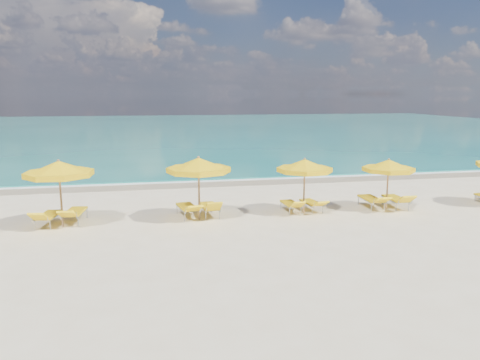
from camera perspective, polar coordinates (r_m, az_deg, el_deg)
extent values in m
plane|color=beige|center=(18.46, 0.93, -4.49)|extent=(120.00, 120.00, 0.00)
cube|color=#137066|center=(65.71, -8.12, 6.18)|extent=(120.00, 80.00, 0.30)
cube|color=tan|center=(25.56, -2.63, -0.30)|extent=(120.00, 2.60, 0.01)
cube|color=white|center=(26.34, -2.89, 0.02)|extent=(120.00, 1.20, 0.03)
cube|color=white|center=(34.82, -14.92, 2.23)|extent=(14.00, 0.36, 0.05)
cube|color=white|center=(43.34, 4.48, 4.11)|extent=(18.00, 0.30, 0.05)
cylinder|color=#9C754E|center=(18.01, -21.02, -1.69)|extent=(0.07, 0.07, 2.38)
cone|color=yellow|center=(17.84, -21.23, 1.44)|extent=(3.05, 3.05, 0.48)
cylinder|color=yellow|center=(17.87, -21.18, 0.71)|extent=(3.07, 3.07, 0.19)
sphere|color=#9C754E|center=(17.81, -21.28, 2.22)|extent=(0.11, 0.11, 0.11)
cylinder|color=#9C754E|center=(17.81, -5.03, -1.18)|extent=(0.07, 0.07, 2.36)
cone|color=yellow|center=(17.63, -5.08, 1.98)|extent=(2.62, 2.62, 0.47)
cylinder|color=yellow|center=(17.67, -5.07, 1.24)|extent=(2.64, 2.64, 0.19)
sphere|color=#9C754E|center=(17.60, -5.09, 2.76)|extent=(0.11, 0.11, 0.11)
cylinder|color=#9C754E|center=(18.95, 7.83, -0.84)|extent=(0.07, 0.07, 2.17)
cone|color=yellow|center=(18.80, 7.90, 1.88)|extent=(2.69, 2.69, 0.43)
cylinder|color=yellow|center=(18.83, 7.88, 1.25)|extent=(2.71, 2.71, 0.17)
sphere|color=#9C754E|center=(18.77, 7.91, 2.55)|extent=(0.10, 0.10, 0.10)
cylinder|color=#9C754E|center=(20.34, 17.53, -0.60)|extent=(0.06, 0.06, 2.06)
cone|color=yellow|center=(20.20, 17.67, 1.81)|extent=(2.72, 2.72, 0.41)
cylinder|color=yellow|center=(20.23, 17.64, 1.25)|extent=(2.75, 2.75, 0.17)
sphere|color=#9C754E|center=(20.17, 17.70, 2.40)|extent=(0.09, 0.09, 0.09)
cube|color=yellow|center=(18.65, -22.25, -3.95)|extent=(0.81, 1.38, 0.08)
cube|color=yellow|center=(17.80, -23.33, -4.12)|extent=(0.67, 0.65, 0.40)
cube|color=yellow|center=(18.73, -19.45, -3.65)|extent=(0.78, 1.43, 0.08)
cube|color=yellow|center=(17.80, -20.29, -3.90)|extent=(0.68, 0.68, 0.38)
cube|color=yellow|center=(18.55, -6.46, -3.26)|extent=(0.82, 1.42, 0.08)
cube|color=yellow|center=(17.63, -5.66, -3.47)|extent=(0.69, 0.69, 0.36)
cube|color=yellow|center=(18.62, -3.77, -3.19)|extent=(0.67, 1.34, 0.08)
cube|color=yellow|center=(17.72, -3.21, -3.24)|extent=(0.62, 0.57, 0.44)
cube|color=yellow|center=(19.30, 6.15, -2.86)|extent=(0.57, 1.20, 0.07)
cube|color=yellow|center=(18.51, 7.03, -2.98)|extent=(0.55, 0.53, 0.34)
cube|color=yellow|center=(19.64, 8.64, -2.69)|extent=(0.67, 1.22, 0.07)
cube|color=yellow|center=(18.91, 9.81, -2.86)|extent=(0.58, 0.59, 0.30)
cube|color=yellow|center=(20.60, 15.64, -2.18)|extent=(0.63, 1.38, 0.08)
cube|color=yellow|center=(19.72, 16.90, -2.36)|extent=(0.62, 0.63, 0.36)
cube|color=yellow|center=(20.97, 18.38, -2.13)|extent=(0.66, 1.37, 0.08)
cube|color=yellow|center=(20.12, 19.62, -2.22)|extent=(0.63, 0.61, 0.40)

